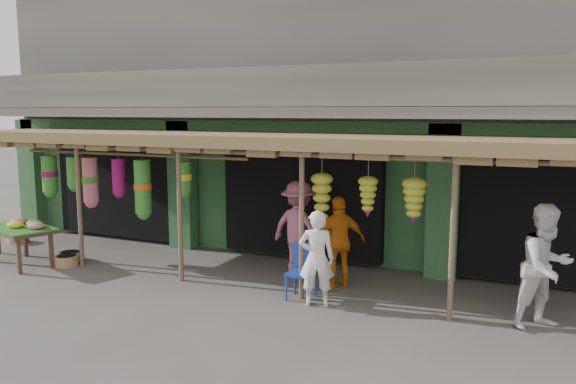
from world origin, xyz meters
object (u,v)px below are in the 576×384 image
at_px(person_right, 546,267).
at_px(person_shopper, 299,228).
at_px(blue_chair, 303,267).
at_px(person_front, 317,258).
at_px(flower_table, 23,229).
at_px(person_vendor, 339,242).

distance_m(person_right, person_shopper, 4.60).
bearing_deg(person_shopper, blue_chair, 128.49).
bearing_deg(person_front, person_shopper, -76.49).
distance_m(flower_table, person_front, 6.57).
xyz_separation_m(blue_chair, person_front, (0.37, -0.30, 0.28)).
height_order(blue_chair, person_shopper, person_shopper).
relative_size(person_front, person_right, 0.86).
bearing_deg(flower_table, person_shopper, 36.81).
distance_m(person_right, person_vendor, 3.53).
height_order(flower_table, person_shopper, person_shopper).
xyz_separation_m(flower_table, person_shopper, (5.55, 1.79, 0.16)).
relative_size(flower_table, blue_chair, 1.89).
xyz_separation_m(blue_chair, person_shopper, (-0.65, 1.31, 0.40)).
distance_m(person_front, person_shopper, 1.91).
bearing_deg(blue_chair, person_front, -40.17).
bearing_deg(flower_table, person_vendor, 30.56).
bearing_deg(person_shopper, person_front, 134.50).
relative_size(person_right, person_shopper, 1.01).
distance_m(flower_table, person_right, 10.05).
bearing_deg(person_right, person_shopper, 123.15).
bearing_deg(blue_chair, flower_table, -176.58).
relative_size(blue_chair, person_vendor, 0.57).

